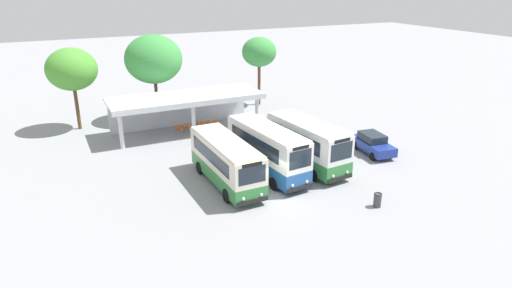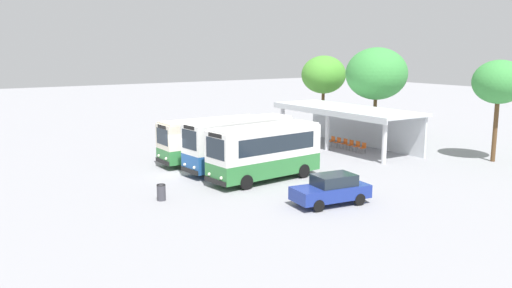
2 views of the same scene
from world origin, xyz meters
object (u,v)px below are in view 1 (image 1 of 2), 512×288
parked_car_flank (373,143)px  waiting_chair_fourth_seat (201,125)px  waiting_chair_fifth_seat (208,124)px  city_bus_nearest_orange (226,160)px  waiting_chair_far_end_seat (216,123)px  city_bus_middle_cream (307,143)px  waiting_chair_middle_seat (193,126)px  city_bus_second_in_row (267,149)px  waiting_chair_end_by_column (178,129)px  waiting_chair_second_from_end (185,128)px  litter_bin_apron (377,200)px

parked_car_flank → waiting_chair_fourth_seat: parked_car_flank is taller
waiting_chair_fourth_seat → waiting_chair_fifth_seat: size_ratio=1.00×
city_bus_nearest_orange → waiting_chair_far_end_seat: (3.65, 11.51, -1.24)m
city_bus_middle_cream → waiting_chair_middle_seat: 12.58m
city_bus_nearest_orange → city_bus_second_in_row: size_ratio=1.00×
city_bus_middle_cream → waiting_chair_far_end_seat: (-2.86, 11.34, -1.39)m
city_bus_second_in_row → waiting_chair_end_by_column: 11.83m
waiting_chair_second_from_end → waiting_chair_fifth_seat: same height
city_bus_middle_cream → litter_bin_apron: size_ratio=8.60×
waiting_chair_end_by_column → waiting_chair_fourth_seat: bearing=0.5°
city_bus_second_in_row → waiting_chair_fifth_seat: (-0.35, 11.28, -1.42)m
city_bus_middle_cream → city_bus_second_in_row: bearing=178.0°
waiting_chair_far_end_seat → waiting_chair_fourth_seat: bearing=178.0°
waiting_chair_second_from_end → litter_bin_apron: litter_bin_apron is taller
parked_car_flank → waiting_chair_second_from_end: parked_car_flank is taller
waiting_chair_middle_seat → litter_bin_apron: litter_bin_apron is taller
waiting_chair_second_from_end → litter_bin_apron: 19.71m
waiting_chair_second_from_end → waiting_chair_middle_seat: size_ratio=1.00×
city_bus_nearest_orange → waiting_chair_far_end_seat: city_bus_nearest_orange is taller
city_bus_second_in_row → city_bus_middle_cream: city_bus_second_in_row is taller
litter_bin_apron → waiting_chair_far_end_seat: bearing=100.7°
parked_car_flank → waiting_chair_fifth_seat: (-9.87, 11.35, -0.30)m
waiting_chair_end_by_column → waiting_chair_fourth_seat: 2.23m
city_bus_second_in_row → waiting_chair_end_by_column: city_bus_second_in_row is taller
waiting_chair_fifth_seat → litter_bin_apron: 19.11m
waiting_chair_fourth_seat → litter_bin_apron: bearing=-75.0°
waiting_chair_middle_seat → waiting_chair_fourth_seat: 0.74m
waiting_chair_second_from_end → waiting_chair_far_end_seat: same height
waiting_chair_middle_seat → city_bus_nearest_orange: bearing=-97.0°
city_bus_nearest_orange → waiting_chair_end_by_column: city_bus_nearest_orange is taller
city_bus_nearest_orange → city_bus_middle_cream: size_ratio=1.05×
litter_bin_apron → city_bus_middle_cream: bearing=95.0°
city_bus_second_in_row → city_bus_middle_cream: bearing=-2.0°
waiting_chair_middle_seat → waiting_chair_far_end_seat: bearing=-2.0°
waiting_chair_end_by_column → waiting_chair_middle_seat: 1.49m
waiting_chair_end_by_column → city_bus_second_in_row: bearing=-73.6°
parked_car_flank → city_bus_second_in_row: bearing=179.5°
city_bus_nearest_orange → waiting_chair_far_end_seat: bearing=72.4°
parked_car_flank → waiting_chair_end_by_column: 17.13m
litter_bin_apron → city_bus_second_in_row: bearing=117.9°
city_bus_nearest_orange → waiting_chair_middle_seat: city_bus_nearest_orange is taller
city_bus_middle_cream → litter_bin_apron: 7.42m
city_bus_second_in_row → waiting_chair_fourth_seat: city_bus_second_in_row is taller
waiting_chair_end_by_column → waiting_chair_fourth_seat: same height
city_bus_second_in_row → litter_bin_apron: size_ratio=9.02×
city_bus_middle_cream → waiting_chair_fourth_seat: 12.28m
city_bus_middle_cream → waiting_chair_fifth_seat: bearing=107.6°
city_bus_second_in_row → city_bus_middle_cream: size_ratio=1.05×
waiting_chair_end_by_column → waiting_chair_second_from_end: same height
city_bus_second_in_row → city_bus_middle_cream: 3.26m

